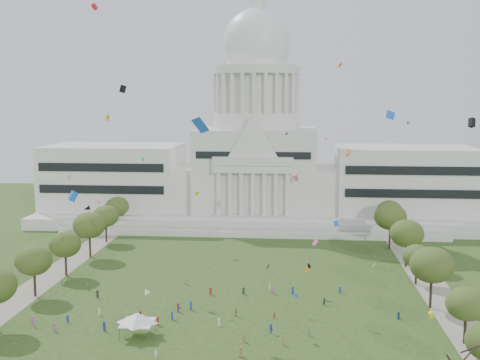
# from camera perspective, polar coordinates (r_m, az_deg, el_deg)

# --- Properties ---
(ground) EXTENTS (400.00, 400.00, 0.00)m
(ground) POSITION_cam_1_polar(r_m,az_deg,el_deg) (121.52, -1.97, -14.16)
(ground) COLOR #2C461A
(ground) RESTS_ON ground
(capitol) EXTENTS (160.00, 64.50, 91.30)m
(capitol) POSITION_cam_1_polar(r_m,az_deg,el_deg) (227.15, 1.56, 1.85)
(capitol) COLOR silver
(capitol) RESTS_ON ground
(path_left) EXTENTS (8.00, 160.00, 0.04)m
(path_left) POSITION_cam_1_polar(r_m,az_deg,el_deg) (161.39, -17.96, -8.97)
(path_left) COLOR gray
(path_left) RESTS_ON ground
(path_right) EXTENTS (8.00, 160.00, 0.04)m
(path_right) POSITION_cam_1_polar(r_m,az_deg,el_deg) (152.74, 17.99, -9.92)
(path_right) COLOR gray
(path_right) RESTS_ON ground
(row_tree_r_1) EXTENTS (7.58, 7.58, 10.78)m
(row_tree_r_1) POSITION_cam_1_polar(r_m,az_deg,el_deg) (120.73, 20.67, -10.94)
(row_tree_r_1) COLOR black
(row_tree_r_1) RESTS_ON ground
(row_tree_l_2) EXTENTS (8.42, 8.42, 11.97)m
(row_tree_l_2) POSITION_cam_1_polar(r_m,az_deg,el_deg) (146.80, -18.97, -7.23)
(row_tree_l_2) COLOR black
(row_tree_l_2) RESTS_ON ground
(row_tree_r_2) EXTENTS (9.55, 9.55, 13.58)m
(row_tree_r_2) POSITION_cam_1_polar(r_m,az_deg,el_deg) (137.47, 17.74, -7.68)
(row_tree_r_2) COLOR black
(row_tree_r_2) RESTS_ON ground
(row_tree_l_3) EXTENTS (8.12, 8.12, 11.55)m
(row_tree_l_3) POSITION_cam_1_polar(r_m,az_deg,el_deg) (161.35, -16.25, -5.90)
(row_tree_l_3) COLOR black
(row_tree_l_3) RESTS_ON ground
(row_tree_r_3) EXTENTS (7.01, 7.01, 9.98)m
(row_tree_r_3) POSITION_cam_1_polar(r_m,az_deg,el_deg) (154.29, 16.41, -6.96)
(row_tree_r_3) COLOR black
(row_tree_r_3) RESTS_ON ground
(row_tree_l_4) EXTENTS (9.29, 9.29, 13.21)m
(row_tree_l_4) POSITION_cam_1_polar(r_m,az_deg,el_deg) (178.01, -14.10, -4.18)
(row_tree_l_4) COLOR black
(row_tree_l_4) RESTS_ON ground
(row_tree_r_4) EXTENTS (9.19, 9.19, 13.06)m
(row_tree_r_4) POSITION_cam_1_polar(r_m,az_deg,el_deg) (168.71, 15.54, -4.91)
(row_tree_r_4) COLOR black
(row_tree_r_4) RESTS_ON ground
(row_tree_l_5) EXTENTS (8.33, 8.33, 11.85)m
(row_tree_l_5) POSITION_cam_1_polar(r_m,az_deg,el_deg) (195.83, -12.62, -3.36)
(row_tree_l_5) COLOR black
(row_tree_l_5) RESTS_ON ground
(row_tree_r_5) EXTENTS (9.82, 9.82, 13.96)m
(row_tree_r_5) POSITION_cam_1_polar(r_m,az_deg,el_deg) (187.82, 14.07, -3.40)
(row_tree_r_5) COLOR black
(row_tree_r_5) RESTS_ON ground
(row_tree_l_6) EXTENTS (8.19, 8.19, 11.64)m
(row_tree_l_6) POSITION_cam_1_polar(r_m,az_deg,el_deg) (213.36, -11.56, -2.48)
(row_tree_l_6) COLOR black
(row_tree_l_6) RESTS_ON ground
(row_tree_r_6) EXTENTS (8.42, 8.42, 11.97)m
(row_tree_r_6) POSITION_cam_1_polar(r_m,az_deg,el_deg) (205.88, 13.97, -2.85)
(row_tree_r_6) COLOR black
(row_tree_r_6) RESTS_ON ground
(big_bare_tree) EXTENTS (6.00, 5.00, 12.80)m
(big_bare_tree) POSITION_cam_1_polar(r_m,az_deg,el_deg) (94.57, 20.08, -15.50)
(big_bare_tree) COLOR black
(big_bare_tree) RESTS_ON ground
(event_tent) EXTENTS (8.37, 8.37, 4.68)m
(event_tent) POSITION_cam_1_polar(r_m,az_deg,el_deg) (119.81, -9.69, -12.73)
(event_tent) COLOR #4C4C4C
(event_tent) RESTS_ON ground
(person_0) EXTENTS (0.90, 0.82, 1.55)m
(person_0) POSITION_cam_1_polar(r_m,az_deg,el_deg) (131.61, 14.79, -12.31)
(person_0) COLOR navy
(person_0) RESTS_ON ground
(person_2) EXTENTS (0.91, 0.85, 1.60)m
(person_2) POSITION_cam_1_polar(r_m,az_deg,el_deg) (136.70, 8.01, -11.36)
(person_2) COLOR #26262B
(person_2) RESTS_ON ground
(person_3) EXTENTS (1.33, 1.38, 1.96)m
(person_3) POSITION_cam_1_polar(r_m,az_deg,el_deg) (120.28, 2.93, -13.90)
(person_3) COLOR navy
(person_3) RESTS_ON ground
(person_4) EXTENTS (0.58, 1.05, 1.79)m
(person_4) POSITION_cam_1_polar(r_m,az_deg,el_deg) (128.88, -0.39, -12.43)
(person_4) COLOR olive
(person_4) RESTS_ON ground
(person_5) EXTENTS (1.76, 1.94, 2.03)m
(person_5) POSITION_cam_1_polar(r_m,az_deg,el_deg) (131.93, -5.87, -11.93)
(person_5) COLOR #994C8C
(person_5) RESTS_ON ground
(person_6) EXTENTS (0.75, 1.01, 1.89)m
(person_6) POSITION_cam_1_polar(r_m,az_deg,el_deg) (110.17, 0.06, -15.99)
(person_6) COLOR olive
(person_6) RESTS_ON ground
(person_7) EXTENTS (0.77, 0.73, 1.71)m
(person_7) POSITION_cam_1_polar(r_m,az_deg,el_deg) (110.47, -7.98, -16.05)
(person_7) COLOR silver
(person_7) RESTS_ON ground
(person_8) EXTENTS (0.93, 0.62, 1.83)m
(person_8) POSITION_cam_1_polar(r_m,az_deg,el_deg) (128.71, -9.44, -12.55)
(person_8) COLOR #B21E1E
(person_8) RESTS_ON ground
(person_9) EXTENTS (0.79, 1.04, 1.44)m
(person_9) POSITION_cam_1_polar(r_m,az_deg,el_deg) (115.39, 4.06, -15.00)
(person_9) COLOR olive
(person_9) RESTS_ON ground
(person_10) EXTENTS (0.51, 0.83, 1.36)m
(person_10) POSITION_cam_1_polar(r_m,az_deg,el_deg) (127.95, 3.26, -12.70)
(person_10) COLOR #B21E1E
(person_10) RESTS_ON ground
(distant_crowd) EXTENTS (67.80, 34.63, 1.94)m
(distant_crowd) POSITION_cam_1_polar(r_m,az_deg,el_deg) (135.42, -6.99, -11.50)
(distant_crowd) COLOR #994C8C
(distant_crowd) RESTS_ON ground
(kite_swarm) EXTENTS (83.81, 100.30, 65.66)m
(kite_swarm) POSITION_cam_1_polar(r_m,az_deg,el_deg) (123.41, -0.40, 0.88)
(kite_swarm) COLOR green
(kite_swarm) RESTS_ON ground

